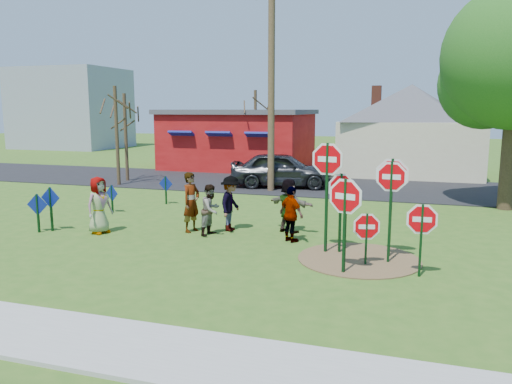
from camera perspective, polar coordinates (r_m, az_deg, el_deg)
ground at (r=15.51m, az=-4.77°, el=-5.20°), size 120.00×120.00×0.00m
sidewalk at (r=9.60m, az=-21.82°, el=-15.02°), size 22.00×1.80×0.08m
road at (r=26.30m, az=4.73°, el=0.89°), size 120.00×7.50×0.04m
dirt_patch at (r=13.50m, az=11.67°, el=-7.52°), size 3.20×3.20×0.03m
red_building at (r=33.84m, az=-1.92°, el=6.12°), size 9.40×7.69×3.90m
cream_house at (r=31.89m, az=17.22°, el=7.23°), size 9.40×9.40×6.50m
distant_building at (r=55.33m, az=-20.32°, el=8.93°), size 10.00×8.00×8.00m
stop_sign_a at (r=11.95m, az=10.17°, el=-1.44°), size 1.10×0.37×2.46m
stop_sign_b at (r=13.56m, az=8.15°, el=2.56°), size 1.18×0.24×3.18m
stop_sign_c at (r=12.98m, az=15.18°, el=0.38°), size 1.03×0.11×2.75m
stop_sign_d at (r=13.49m, az=15.26°, el=1.01°), size 1.16×0.11×2.80m
stop_sign_e at (r=12.85m, az=12.52°, el=-4.19°), size 0.90×0.25×1.46m
stop_sign_f at (r=12.24m, az=18.42°, el=-3.44°), size 0.97×0.13×1.87m
stop_sign_g at (r=13.68m, az=9.66°, el=-0.33°), size 0.84×0.61×2.34m
blue_diamond_a at (r=17.38m, az=-23.69°, el=-1.77°), size 0.70×0.13×1.26m
blue_diamond_b at (r=17.39m, az=-22.41°, el=-1.24°), size 0.71×0.07×1.45m
blue_diamond_c at (r=19.81m, az=-16.14°, el=-0.42°), size 0.63×0.20×1.07m
blue_diamond_d at (r=21.03m, az=-10.27°, el=0.57°), size 0.65×0.09×1.19m
person_a at (r=16.56m, az=-17.51°, el=-1.44°), size 0.83×1.02×1.82m
person_b at (r=16.13m, az=-7.41°, el=-1.16°), size 0.64×0.81×1.93m
person_c at (r=15.67m, az=-5.17°, el=-2.04°), size 0.76×0.89×1.61m
person_d at (r=16.14m, az=-2.92°, el=-1.33°), size 0.67×1.16×1.79m
person_e at (r=14.80m, az=4.05°, el=-2.57°), size 1.03×0.91×1.67m
person_f at (r=15.97m, az=3.76°, el=-1.55°), size 1.69×1.08×1.74m
suv at (r=25.15m, az=2.97°, el=2.58°), size 5.44×2.94×1.76m
utility_pole at (r=23.87m, az=1.77°, el=12.98°), size 2.46×0.75×10.25m
bare_tree_west at (r=26.69m, az=-15.68°, el=7.75°), size 1.80×1.80×5.09m
bare_tree_east at (r=30.02m, az=-0.07°, el=8.18°), size 1.80×1.80×5.04m
bare_tree_mid at (r=28.20m, az=-14.71°, el=7.44°), size 1.80×1.80×4.77m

